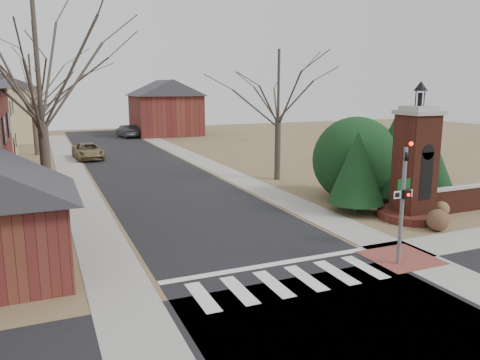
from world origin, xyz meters
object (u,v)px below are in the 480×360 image
traffic_signal_pole (403,194)px  distant_car (127,131)px  sign_post (403,199)px  pickup_truck (88,151)px  brick_gate_monument (414,174)px

traffic_signal_pole → distant_car: traffic_signal_pole is taller
sign_post → distant_car: bearing=93.6°
sign_post → pickup_truck: bearing=107.5°
sign_post → distant_car: sign_post is taller
traffic_signal_pole → brick_gate_monument: size_ratio=0.69×
distant_car → sign_post: bearing=85.0°
traffic_signal_pole → pickup_truck: (-7.70, 29.95, -1.91)m
traffic_signal_pole → distant_car: (-1.50, 46.19, -1.82)m
distant_car → brick_gate_monument: bearing=89.9°
brick_gate_monument → pickup_truck: bearing=115.9°
traffic_signal_pole → pickup_truck: 30.98m
brick_gate_monument → pickup_truck: 28.42m
traffic_signal_pole → distant_car: size_ratio=0.97×
sign_post → distant_car: 44.88m
sign_post → traffic_signal_pole: bearing=-132.4°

